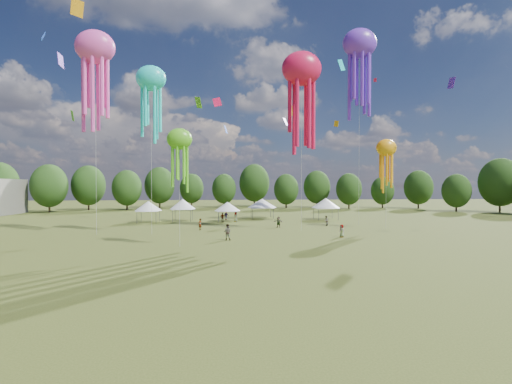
{
  "coord_description": "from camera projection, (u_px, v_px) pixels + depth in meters",
  "views": [
    {
      "loc": [
        -4.56,
        -11.26,
        6.46
      ],
      "look_at": [
        -2.19,
        15.0,
        6.0
      ],
      "focal_mm": 24.55,
      "sensor_mm": 36.0,
      "label": 1
    }
  ],
  "objects": [
    {
      "name": "ground",
      "position": [
        361.0,
        378.0,
        11.74
      ],
      "size": [
        300.0,
        300.0,
        0.0
      ],
      "primitive_type": "plane",
      "color": "#384416",
      "rests_on": "ground"
    },
    {
      "name": "spectator_near",
      "position": [
        227.0,
        232.0,
        41.55
      ],
      "size": [
        1.07,
        0.91,
        1.92
      ],
      "primitive_type": "imported",
      "rotation": [
        0.0,
        0.0,
        2.93
      ],
      "color": "gray",
      "rests_on": "ground"
    },
    {
      "name": "spectators_far",
      "position": [
        256.0,
        219.0,
        58.48
      ],
      "size": [
        20.73,
        24.83,
        1.86
      ],
      "color": "gray",
      "rests_on": "ground"
    },
    {
      "name": "festival_tents",
      "position": [
        241.0,
        204.0,
        65.71
      ],
      "size": [
        37.69,
        11.98,
        4.14
      ],
      "color": "#47474C",
      "rests_on": "ground"
    },
    {
      "name": "show_kites",
      "position": [
        269.0,
        81.0,
        50.72
      ],
      "size": [
        45.39,
        21.57,
        32.41
      ],
      "color": "#1BE7E1",
      "rests_on": "ground"
    },
    {
      "name": "small_kites",
      "position": [
        262.0,
        40.0,
        52.66
      ],
      "size": [
        71.48,
        57.05,
        41.83
      ],
      "color": "#1BE7E1",
      "rests_on": "ground"
    },
    {
      "name": "treeline",
      "position": [
        228.0,
        186.0,
        73.53
      ],
      "size": [
        201.57,
        95.24,
        13.43
      ],
      "color": "#38281C",
      "rests_on": "ground"
    }
  ]
}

